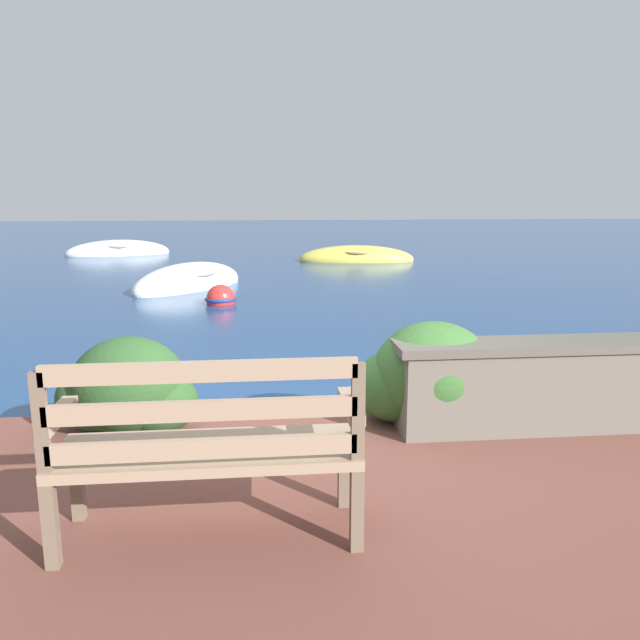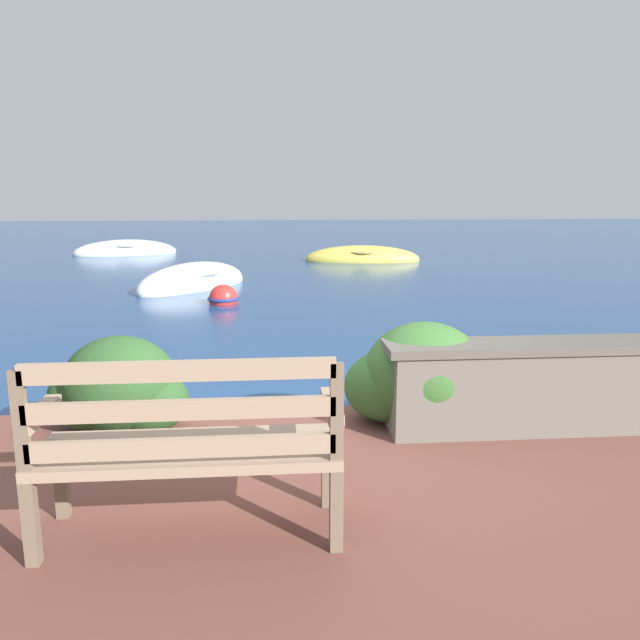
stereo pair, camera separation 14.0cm
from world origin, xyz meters
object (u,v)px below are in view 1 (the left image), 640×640
rowboat_far (119,253)px  mooring_buoy (221,299)px  rowboat_nearest (189,284)px  park_bench (208,444)px  rowboat_mid (356,259)px

rowboat_far → mooring_buoy: size_ratio=5.94×
rowboat_far → mooring_buoy: rowboat_far is taller
rowboat_nearest → mooring_buoy: bearing=-122.6°
park_bench → rowboat_far: park_bench is taller
rowboat_far → park_bench: bearing=87.2°
rowboat_mid → rowboat_far: size_ratio=1.02×
mooring_buoy → rowboat_nearest: bearing=110.6°
park_bench → rowboat_mid: size_ratio=0.44×
rowboat_nearest → rowboat_mid: size_ratio=0.89×
rowboat_mid → rowboat_far: (-6.94, 2.56, 0.00)m
rowboat_mid → mooring_buoy: 7.31m
rowboat_far → mooring_buoy: (3.56, -9.04, 0.02)m
rowboat_far → rowboat_nearest: bearing=95.9°
mooring_buoy → park_bench: bearing=-87.3°
rowboat_nearest → rowboat_far: (-2.84, 7.12, -0.01)m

